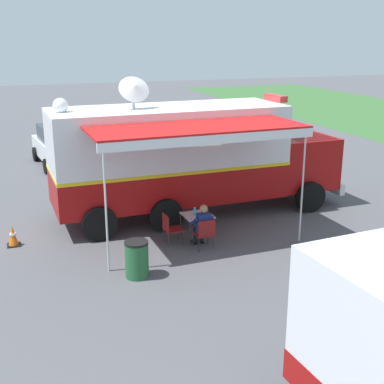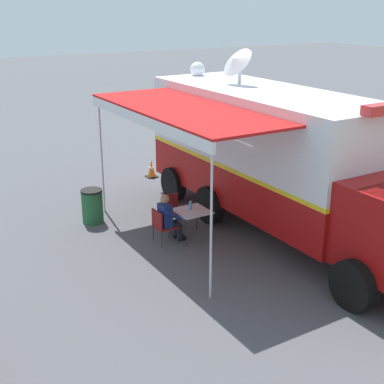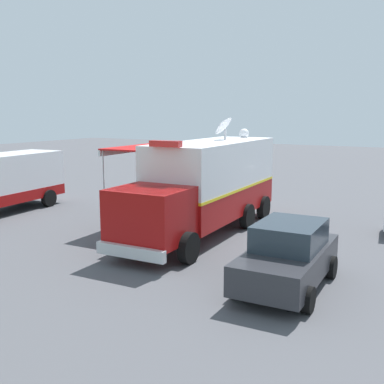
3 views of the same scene
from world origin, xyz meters
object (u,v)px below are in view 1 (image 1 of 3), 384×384
(car_far_corner, at_px, (245,150))
(command_truck, at_px, (192,155))
(folding_chair_at_table, at_px, (205,232))
(traffic_cone, at_px, (13,236))
(water_bottle, at_px, (195,211))
(seated_responder, at_px, (202,225))
(folding_chair_beside_table, at_px, (170,227))
(folding_table, at_px, (197,217))
(trash_bin, at_px, (137,259))
(car_behind_truck, at_px, (60,145))

(car_far_corner, bearing_deg, command_truck, -41.43)
(folding_chair_at_table, height_order, traffic_cone, folding_chair_at_table)
(command_truck, distance_m, folding_chair_at_table, 3.36)
(command_truck, bearing_deg, water_bottle, -17.68)
(seated_responder, bearing_deg, folding_chair_beside_table, -123.22)
(folding_table, bearing_deg, trash_bin, -50.98)
(trash_bin, height_order, car_far_corner, car_far_corner)
(command_truck, xyz_separation_m, traffic_cone, (0.90, -5.56, -1.66))
(water_bottle, height_order, trash_bin, water_bottle)
(car_behind_truck, bearing_deg, traffic_cone, -14.12)
(car_far_corner, bearing_deg, folding_chair_beside_table, -38.77)
(folding_chair_at_table, xyz_separation_m, folding_chair_beside_table, (-0.69, -0.77, 0.00))
(folding_chair_beside_table, height_order, seated_responder, seated_responder)
(water_bottle, height_order, car_behind_truck, car_behind_truck)
(folding_chair_at_table, bearing_deg, folding_chair_beside_table, -131.85)
(folding_chair_beside_table, height_order, traffic_cone, folding_chair_beside_table)
(traffic_cone, relative_size, car_behind_truck, 0.13)
(folding_chair_beside_table, height_order, trash_bin, trash_bin)
(car_far_corner, bearing_deg, folding_chair_at_table, -32.17)
(car_behind_truck, bearing_deg, folding_chair_at_table, 12.82)
(car_behind_truck, bearing_deg, seated_responder, 13.01)
(folding_chair_at_table, bearing_deg, trash_bin, -65.09)
(trash_bin, bearing_deg, folding_chair_beside_table, 141.07)
(car_behind_truck, bearing_deg, command_truck, 21.36)
(command_truck, bearing_deg, folding_chair_beside_table, -32.66)
(traffic_cone, bearing_deg, folding_table, 75.67)
(folding_chair_at_table, bearing_deg, traffic_cone, -112.95)
(water_bottle, height_order, seated_responder, seated_responder)
(command_truck, relative_size, water_bottle, 42.62)
(trash_bin, distance_m, car_behind_truck, 12.27)
(water_bottle, relative_size, folding_chair_beside_table, 0.26)
(folding_table, distance_m, car_behind_truck, 10.79)
(traffic_cone, bearing_deg, folding_chair_at_table, 67.05)
(water_bottle, distance_m, traffic_cone, 5.06)
(command_truck, distance_m, seated_responder, 3.14)
(trash_bin, bearing_deg, traffic_cone, -138.01)
(folding_table, xyz_separation_m, water_bottle, (-0.00, -0.08, 0.16))
(command_truck, height_order, trash_bin, command_truck)
(folding_chair_beside_table, xyz_separation_m, car_behind_truck, (-10.57, -1.79, 0.37))
(trash_bin, distance_m, car_far_corner, 11.04)
(trash_bin, xyz_separation_m, car_behind_truck, (-12.25, -0.43, 0.42))
(car_behind_truck, bearing_deg, folding_chair_beside_table, 9.62)
(seated_responder, xyz_separation_m, car_far_corner, (-7.42, 4.79, 0.23))
(command_truck, height_order, water_bottle, command_truck)
(folding_table, relative_size, seated_responder, 0.66)
(seated_responder, bearing_deg, folding_chair_at_table, 1.41)
(car_far_corner, bearing_deg, traffic_cone, -60.15)
(folding_table, distance_m, seated_responder, 0.62)
(traffic_cone, bearing_deg, car_behind_truck, 165.88)
(trash_bin, bearing_deg, command_truck, 144.56)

